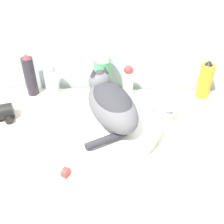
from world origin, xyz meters
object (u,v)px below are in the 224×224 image
cat (111,102)px  deodorant_stick (128,81)px  hairspray_can_black (30,76)px  cream_tube (50,166)px  faucet (167,109)px  mouthwash_bottle (103,75)px  spray_bottle_trigger (205,80)px  lotion_bottle_white (51,79)px

cat → deodorant_stick: size_ratio=2.24×
hairspray_can_black → cream_tube: size_ratio=1.35×
faucet → hairspray_can_black: size_ratio=0.67×
faucet → mouthwash_bottle: 0.34m
mouthwash_bottle → hairspray_can_black: bearing=180.0°
deodorant_stick → cat: bearing=-106.6°
spray_bottle_trigger → hairspray_can_black: bearing=180.0°
hairspray_can_black → cat: bearing=-32.9°
mouthwash_bottle → cream_tube: size_ratio=1.41×
deodorant_stick → cream_tube: bearing=-121.2°
lotion_bottle_white → cream_tube: 0.48m
faucet → spray_bottle_trigger: size_ratio=0.75×
lotion_bottle_white → faucet: bearing=-21.4°
faucet → spray_bottle_trigger: (0.20, 0.20, 0.01)m
cream_tube → faucet: bearing=31.3°
spray_bottle_trigger → cream_tube: spray_bottle_trigger is taller
cream_tube → cat: bearing=46.5°
hairspray_can_black → deodorant_stick: bearing=-0.0°
cat → faucet: (0.23, 0.05, -0.06)m
cat → deodorant_stick: (0.07, 0.25, -0.06)m
hairspray_can_black → spray_bottle_trigger: hairspray_can_black is taller
faucet → cream_tube: faucet is taller
cat → deodorant_stick: cat is taller
cat → mouthwash_bottle: bearing=-15.7°
lotion_bottle_white → spray_bottle_trigger: size_ratio=0.87×
hairspray_can_black → cream_tube: bearing=-69.7°
mouthwash_bottle → spray_bottle_trigger: (0.47, 0.00, -0.02)m
cat → hairspray_can_black: cat is taller
cream_tube → spray_bottle_trigger: bearing=36.3°
hairspray_can_black → spray_bottle_trigger: 0.81m
cat → mouthwash_bottle: size_ratio=1.60×
cat → cream_tube: size_ratio=2.25×
lotion_bottle_white → hairspray_can_black: hairspray_can_black is taller
deodorant_stick → faucet: bearing=-52.6°
faucet → deodorant_stick: 0.25m
deodorant_stick → spray_bottle_trigger: 0.35m
mouthwash_bottle → faucet: bearing=-36.5°
lotion_bottle_white → hairspray_can_black: 0.10m
cat → lotion_bottle_white: bearing=23.4°
cat → faucet: cat is taller
mouthwash_bottle → hairspray_can_black: size_ratio=1.04×
mouthwash_bottle → cream_tube: (-0.16, -0.47, -0.09)m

